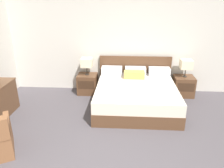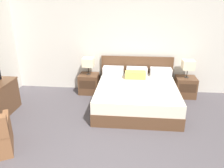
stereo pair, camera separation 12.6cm
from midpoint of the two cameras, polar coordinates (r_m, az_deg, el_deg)
name	(u,v)px [view 1 (the left image)]	position (r m, az deg, el deg)	size (l,w,h in m)	color
wall_back	(118,42)	(5.89, 0.96, 10.86)	(6.98, 0.06, 2.68)	beige
bed	(136,94)	(5.23, 5.56, -2.60)	(1.92, 1.99, 0.99)	brown
nightstand_left	(88,84)	(5.97, -7.00, 0.07)	(0.51, 0.47, 0.52)	brown
nightstand_right	(183,86)	(6.05, 17.59, -0.51)	(0.51, 0.47, 0.52)	brown
table_lamp_left	(87,63)	(5.78, -7.26, 5.58)	(0.29, 0.29, 0.45)	#332D28
table_lamp_right	(186,64)	(5.86, 18.23, 4.90)	(0.29, 0.29, 0.45)	#332D28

